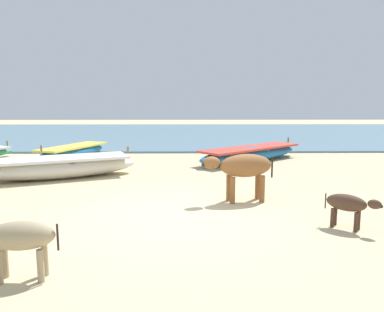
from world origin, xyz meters
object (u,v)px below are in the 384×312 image
at_px(fishing_boat_5, 73,151).
at_px(calf_far_dark, 348,204).
at_px(fishing_boat_0, 59,167).
at_px(calf_near_dun, 17,238).
at_px(cow_adult_brown, 243,167).
at_px(fishing_boat_3, 251,153).

distance_m(fishing_boat_5, calf_far_dark, 10.40).
distance_m(fishing_boat_0, calf_far_dark, 7.39).
bearing_deg(calf_far_dark, calf_near_dun, -119.81).
distance_m(fishing_boat_0, calf_near_dun, 6.02).
height_order(cow_adult_brown, calf_far_dark, cow_adult_brown).
distance_m(fishing_boat_0, cow_adult_brown, 5.29).
relative_size(fishing_boat_5, calf_near_dun, 3.43).
relative_size(fishing_boat_0, fishing_boat_3, 0.98).
bearing_deg(fishing_boat_3, calf_far_dark, -127.96).
bearing_deg(fishing_boat_5, fishing_boat_0, 31.09).
relative_size(fishing_boat_3, cow_adult_brown, 2.89).
bearing_deg(calf_far_dark, fishing_boat_5, 171.40).
bearing_deg(calf_far_dark, fishing_boat_0, -174.05).
xyz_separation_m(cow_adult_brown, calf_far_dark, (1.44, -1.70, -0.31)).
xyz_separation_m(fishing_boat_3, cow_adult_brown, (-1.13, -5.27, 0.44)).
bearing_deg(calf_near_dun, fishing_boat_5, -81.87).
bearing_deg(fishing_boat_5, calf_far_dark, 60.86).
relative_size(fishing_boat_0, calf_far_dark, 5.68).
height_order(fishing_boat_0, calf_far_dark, fishing_boat_0).
bearing_deg(fishing_boat_5, cow_adult_brown, 61.09).
xyz_separation_m(fishing_boat_0, fishing_boat_5, (-0.74, 3.67, -0.06)).
bearing_deg(fishing_boat_0, fishing_boat_3, 2.69).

